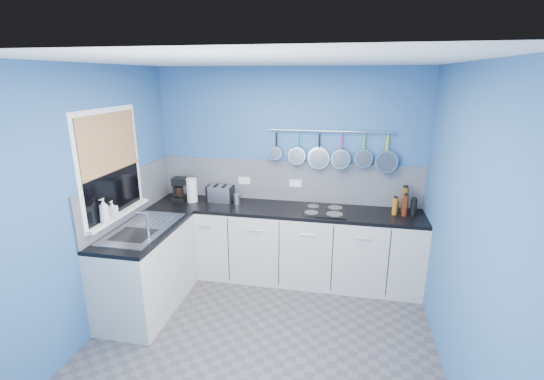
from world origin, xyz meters
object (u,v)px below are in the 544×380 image
(toaster, at_px, (220,194))
(hob, at_px, (324,210))
(soap_bottle_a, at_px, (104,210))
(coffee_maker, at_px, (179,189))
(paper_towel, at_px, (192,190))
(canister, at_px, (237,199))
(soap_bottle_b, at_px, (112,209))

(toaster, bearing_deg, hob, -0.87)
(soap_bottle_a, xyz_separation_m, coffee_maker, (0.21, 1.18, -0.13))
(paper_towel, distance_m, coffee_maker, 0.17)
(soap_bottle_a, distance_m, canister, 1.54)
(canister, xyz_separation_m, hob, (1.05, -0.05, -0.06))
(canister, height_order, hob, canister)
(soap_bottle_b, distance_m, coffee_maker, 1.08)
(soap_bottle_a, relative_size, paper_towel, 0.82)
(toaster, bearing_deg, soap_bottle_b, -118.74)
(soap_bottle_a, xyz_separation_m, paper_towel, (0.38, 1.17, -0.12))
(soap_bottle_a, relative_size, hob, 0.45)
(soap_bottle_b, xyz_separation_m, canister, (0.95, 1.06, -0.17))
(soap_bottle_a, distance_m, hob, 2.32)
(toaster, bearing_deg, paper_towel, -162.96)
(coffee_maker, distance_m, toaster, 0.52)
(paper_towel, xyz_separation_m, hob, (1.61, -0.03, -0.14))
(soap_bottle_b, height_order, paper_towel, soap_bottle_b)
(soap_bottle_a, relative_size, coffee_maker, 0.83)
(soap_bottle_b, relative_size, coffee_maker, 0.60)
(soap_bottle_a, xyz_separation_m, canister, (0.95, 1.19, -0.21))
(paper_towel, height_order, coffee_maker, paper_towel)
(soap_bottle_a, height_order, coffee_maker, soap_bottle_a)
(soap_bottle_a, height_order, soap_bottle_b, soap_bottle_a)
(coffee_maker, distance_m, hob, 1.79)
(soap_bottle_b, bearing_deg, soap_bottle_a, -90.00)
(soap_bottle_b, distance_m, canister, 1.44)
(soap_bottle_b, xyz_separation_m, coffee_maker, (0.21, 1.05, -0.09))
(soap_bottle_a, bearing_deg, toaster, 59.98)
(coffee_maker, xyz_separation_m, canister, (0.74, 0.01, -0.08))
(coffee_maker, height_order, canister, coffee_maker)
(soap_bottle_a, relative_size, soap_bottle_b, 1.39)
(paper_towel, bearing_deg, soap_bottle_b, -110.23)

